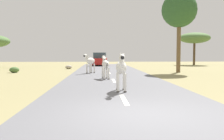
{
  "coord_description": "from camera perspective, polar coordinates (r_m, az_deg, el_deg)",
  "views": [
    {
      "loc": [
        -0.98,
        -6.28,
        1.6
      ],
      "look_at": [
        -0.3,
        6.71,
        0.76
      ],
      "focal_mm": 39.76,
      "sensor_mm": 36.0,
      "label": 1
    }
  ],
  "objects": [
    {
      "name": "ground_plane",
      "position": [
        6.55,
        5.79,
        -10.44
      ],
      "size": [
        90.0,
        90.0,
        0.0
      ],
      "primitive_type": "plane",
      "color": "#8E8456"
    },
    {
      "name": "road",
      "position": [
        6.52,
        4.61,
        -10.26
      ],
      "size": [
        6.0,
        64.0,
        0.05
      ],
      "primitive_type": "cube",
      "color": "slate",
      "rests_on": "ground_plane"
    },
    {
      "name": "lane_markings",
      "position": [
        5.56,
        6.01,
        -12.45
      ],
      "size": [
        0.16,
        56.0,
        0.01
      ],
      "color": "silver",
      "rests_on": "road"
    },
    {
      "name": "zebra_0",
      "position": [
        10.24,
        2.15,
        0.46
      ],
      "size": [
        0.5,
        1.73,
        1.63
      ],
      "rotation": [
        0.0,
        0.0,
        3.1
      ],
      "color": "silver",
      "rests_on": "road"
    },
    {
      "name": "zebra_1",
      "position": [
        15.46,
        -1.55,
        1.29
      ],
      "size": [
        0.56,
        1.59,
        1.51
      ],
      "rotation": [
        0.0,
        0.0,
        0.15
      ],
      "color": "silver",
      "rests_on": "road"
    },
    {
      "name": "zebra_2",
      "position": [
        20.09,
        -5.08,
        2.01
      ],
      "size": [
        1.02,
        1.59,
        1.61
      ],
      "rotation": [
        0.0,
        0.0,
        2.66
      ],
      "color": "silver",
      "rests_on": "road"
    },
    {
      "name": "car_0",
      "position": [
        33.46,
        -2.78,
        2.41
      ],
      "size": [
        2.21,
        4.43,
        1.74
      ],
      "rotation": [
        0.0,
        0.0,
        -0.06
      ],
      "color": "red",
      "rests_on": "road"
    },
    {
      "name": "tree_0",
      "position": [
        38.56,
        18.44,
        6.97
      ],
      "size": [
        4.5,
        4.5,
        4.74
      ],
      "color": "#4C3823",
      "rests_on": "ground_plane"
    },
    {
      "name": "tree_2",
      "position": [
        22.63,
        15.2,
        13.05
      ],
      "size": [
        3.01,
        3.01,
        6.89
      ],
      "color": "brown",
      "rests_on": "ground_plane"
    },
    {
      "name": "bush_1",
      "position": [
        22.8,
        -21.55,
        0.04
      ],
      "size": [
        0.82,
        0.73,
        0.49
      ],
      "primitive_type": "ellipsoid",
      "color": "#4C7038",
      "rests_on": "ground_plane"
    },
    {
      "name": "rock_0",
      "position": [
        27.05,
        -9.93,
        0.68
      ],
      "size": [
        0.72,
        0.68,
        0.4
      ],
      "primitive_type": "ellipsoid",
      "color": "#A89E8C",
      "rests_on": "ground_plane"
    }
  ]
}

